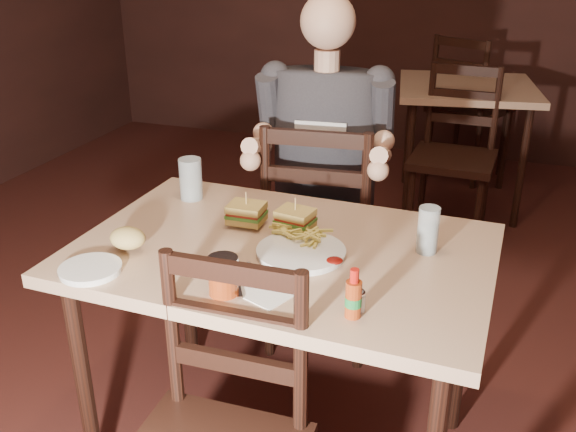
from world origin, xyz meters
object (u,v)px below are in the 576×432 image
(chair_far, at_px, (323,233))
(bg_chair_far, at_px, (470,108))
(main_table, at_px, (282,272))
(glass_left, at_px, (191,179))
(side_plate, at_px, (91,270))
(syrup_dispenser, at_px, (223,276))
(diner, at_px, (324,123))
(bg_chair_near, at_px, (453,159))
(bg_table, at_px, (466,99))
(dinner_plate, at_px, (301,253))
(hot_sauce, at_px, (354,293))
(glass_right, at_px, (428,230))

(chair_far, bearing_deg, bg_chair_far, -106.09)
(main_table, bearing_deg, glass_left, 149.17)
(glass_left, bearing_deg, main_table, -30.83)
(side_plate, bearing_deg, syrup_dispenser, 2.58)
(bg_chair_far, distance_m, diner, 2.40)
(chair_far, relative_size, syrup_dispenser, 9.54)
(glass_left, bearing_deg, syrup_dispenser, -55.94)
(glass_left, bearing_deg, bg_chair_near, 65.13)
(bg_chair_near, xyz_separation_m, side_plate, (-0.77, -2.18, 0.30))
(main_table, bearing_deg, syrup_dispenser, -100.26)
(bg_table, xyz_separation_m, bg_chair_far, (0.00, 0.55, -0.18))
(main_table, distance_m, syrup_dispenser, 0.33)
(glass_left, height_order, syrup_dispenser, glass_left)
(main_table, xyz_separation_m, dinner_plate, (0.07, -0.03, 0.09))
(bg_chair_near, bearing_deg, diner, -105.36)
(diner, height_order, side_plate, diner)
(chair_far, height_order, hot_sauce, chair_far)
(glass_right, bearing_deg, side_plate, -153.26)
(bg_chair_far, height_order, dinner_plate, bg_chair_far)
(dinner_plate, bearing_deg, bg_table, 84.00)
(main_table, height_order, glass_right, glass_right)
(bg_table, height_order, side_plate, side_plate)
(bg_chair_far, bearing_deg, glass_right, 116.51)
(main_table, bearing_deg, bg_table, 82.35)
(diner, distance_m, syrup_dispenser, 0.95)
(glass_left, height_order, side_plate, glass_left)
(dinner_plate, xyz_separation_m, hot_sauce, (0.22, -0.26, 0.06))
(main_table, distance_m, glass_right, 0.44)
(bg_table, xyz_separation_m, hot_sauce, (-0.04, -2.70, 0.15))
(bg_chair_far, distance_m, bg_chair_near, 1.10)
(bg_chair_near, relative_size, diner, 1.04)
(main_table, xyz_separation_m, chair_far, (-0.07, 0.70, -0.20))
(chair_far, height_order, diner, diner)
(syrup_dispenser, bearing_deg, chair_far, 92.59)
(glass_left, relative_size, side_plate, 0.87)
(bg_chair_far, relative_size, syrup_dispenser, 9.59)
(hot_sauce, bearing_deg, bg_table, 89.12)
(side_plate, bearing_deg, bg_chair_far, 76.85)
(main_table, relative_size, bg_chair_near, 1.28)
(diner, bearing_deg, bg_chair_near, 65.97)
(glass_left, distance_m, side_plate, 0.57)
(dinner_plate, bearing_deg, side_plate, -151.00)
(chair_far, distance_m, side_plate, 1.11)
(diner, bearing_deg, glass_left, -138.08)
(bg_chair_far, xyz_separation_m, glass_left, (-0.75, -2.71, 0.35))
(bg_chair_far, distance_m, glass_left, 2.83)
(dinner_plate, distance_m, glass_right, 0.37)
(chair_far, bearing_deg, bg_chair_near, -114.92)
(main_table, relative_size, hot_sauce, 9.51)
(chair_far, height_order, side_plate, chair_far)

